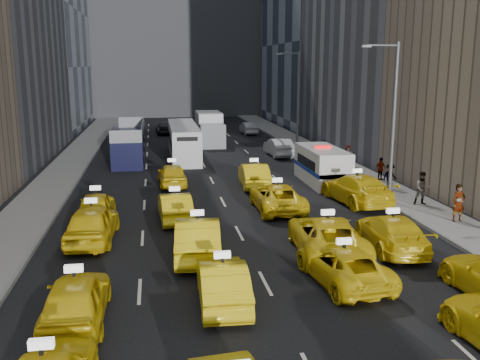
{
  "coord_description": "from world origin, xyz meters",
  "views": [
    {
      "loc": [
        -3.81,
        -15.83,
        7.76
      ],
      "look_at": [
        0.46,
        10.6,
        2.0
      ],
      "focal_mm": 40.0,
      "sensor_mm": 36.0,
      "label": 1
    }
  ],
  "objects_px": {
    "city_bus": "(183,141)",
    "pedestrian_0": "(459,203)",
    "double_decker": "(129,142)",
    "box_truck": "(210,129)",
    "nypd_van": "(322,166)"
  },
  "relations": [
    {
      "from": "city_bus",
      "to": "pedestrian_0",
      "type": "xyz_separation_m",
      "value": [
        12.31,
        -22.02,
        -0.3
      ]
    },
    {
      "from": "city_bus",
      "to": "pedestrian_0",
      "type": "distance_m",
      "value": 25.23
    },
    {
      "from": "city_bus",
      "to": "box_truck",
      "type": "bearing_deg",
      "value": 69.54
    },
    {
      "from": "box_truck",
      "to": "pedestrian_0",
      "type": "distance_m",
      "value": 30.88
    },
    {
      "from": "double_decker",
      "to": "box_truck",
      "type": "distance_m",
      "value": 10.89
    },
    {
      "from": "pedestrian_0",
      "to": "city_bus",
      "type": "bearing_deg",
      "value": 114.19
    },
    {
      "from": "box_truck",
      "to": "pedestrian_0",
      "type": "height_order",
      "value": "box_truck"
    },
    {
      "from": "city_bus",
      "to": "box_truck",
      "type": "relative_size",
      "value": 1.54
    },
    {
      "from": "double_decker",
      "to": "box_truck",
      "type": "xyz_separation_m",
      "value": [
        7.58,
        7.82,
        0.05
      ]
    },
    {
      "from": "nypd_van",
      "to": "pedestrian_0",
      "type": "relative_size",
      "value": 3.28
    },
    {
      "from": "nypd_van",
      "to": "pedestrian_0",
      "type": "xyz_separation_m",
      "value": [
        3.72,
        -10.29,
        -0.06
      ]
    },
    {
      "from": "double_decker",
      "to": "city_bus",
      "type": "relative_size",
      "value": 0.96
    },
    {
      "from": "double_decker",
      "to": "city_bus",
      "type": "xyz_separation_m",
      "value": [
        4.53,
        0.38,
        -0.1
      ]
    },
    {
      "from": "nypd_van",
      "to": "double_decker",
      "type": "relative_size",
      "value": 0.59
    },
    {
      "from": "city_bus",
      "to": "double_decker",
      "type": "bearing_deg",
      "value": -173.41
    }
  ]
}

